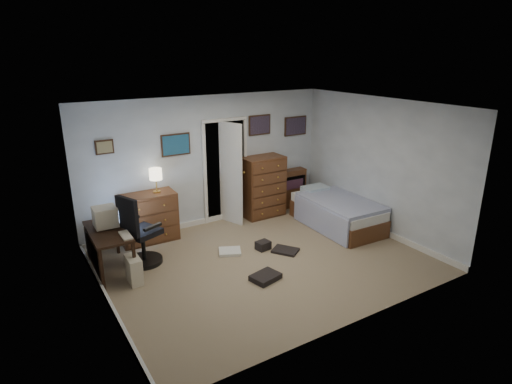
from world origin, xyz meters
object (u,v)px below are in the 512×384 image
(office_chair, at_px, (139,238))
(tall_dresser, at_px, (263,186))
(bed, at_px, (336,212))
(computer_desk, at_px, (103,241))
(low_dresser, at_px, (148,217))

(office_chair, bearing_deg, tall_dresser, -6.52)
(office_chair, relative_size, bed, 0.62)
(computer_desk, xyz_separation_m, tall_dresser, (3.37, 0.74, 0.11))
(low_dresser, bearing_deg, tall_dresser, 1.17)
(office_chair, xyz_separation_m, tall_dresser, (2.83, 0.80, 0.17))
(bed, bearing_deg, tall_dresser, 127.62)
(tall_dresser, xyz_separation_m, bed, (0.90, -1.25, -0.33))
(computer_desk, distance_m, tall_dresser, 3.45)
(low_dresser, height_order, bed, low_dresser)
(low_dresser, relative_size, tall_dresser, 0.80)
(office_chair, xyz_separation_m, bed, (3.73, -0.45, -0.17))
(computer_desk, height_order, office_chair, office_chair)
(tall_dresser, bearing_deg, office_chair, -165.13)
(tall_dresser, bearing_deg, bed, -55.29)
(low_dresser, xyz_separation_m, bed, (3.32, -1.28, -0.15))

